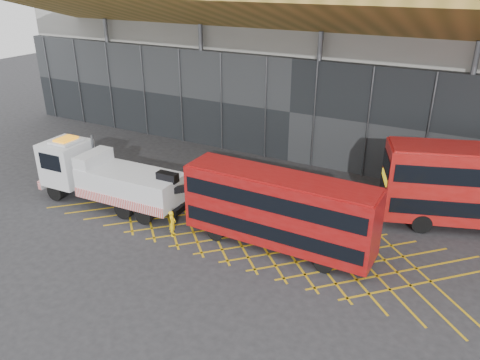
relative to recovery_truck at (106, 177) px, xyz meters
The scene contains 6 objects.
ground_plane 5.73m from the recovery_truck, 12.07° to the left, with size 120.00×120.00×0.00m, color #28272A.
road_markings 10.33m from the recovery_truck, ahead, with size 26.36×7.16×0.01m.
construction_building 21.99m from the recovery_truck, 69.73° to the left, with size 55.00×23.97×18.00m.
recovery_truck is the anchor object (origin of this frame).
bus_towed 11.80m from the recovery_truck, ahead, with size 10.48×2.55×4.24m.
worker 6.29m from the recovery_truck, 12.05° to the right, with size 0.56×0.37×1.55m, color yellow.
Camera 1 is at (15.17, -20.94, 13.85)m, focal length 35.00 mm.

